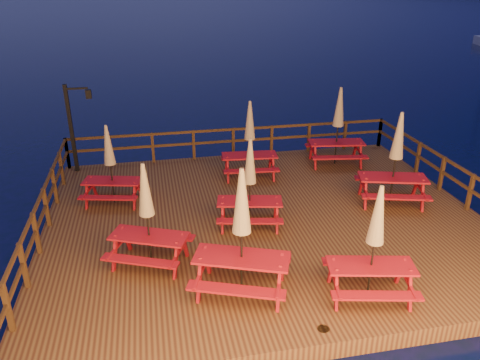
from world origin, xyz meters
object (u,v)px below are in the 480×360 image
(picnic_table_0, at_px, (242,231))
(picnic_table_1, at_px, (250,182))
(lamp_post, at_px, (75,120))
(picnic_table_2, at_px, (374,242))

(picnic_table_0, xyz_separation_m, picnic_table_1, (0.78, 2.77, -0.20))
(picnic_table_0, distance_m, picnic_table_1, 2.88)
(lamp_post, relative_size, picnic_table_2, 1.17)
(lamp_post, xyz_separation_m, picnic_table_2, (6.67, -8.36, -0.47))
(picnic_table_1, relative_size, picnic_table_2, 0.96)
(picnic_table_1, bearing_deg, picnic_table_0, -94.18)
(lamp_post, distance_m, picnic_table_2, 10.71)
(picnic_table_1, height_order, picnic_table_2, picnic_table_2)
(picnic_table_0, height_order, picnic_table_2, picnic_table_0)
(lamp_post, distance_m, picnic_table_0, 8.70)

